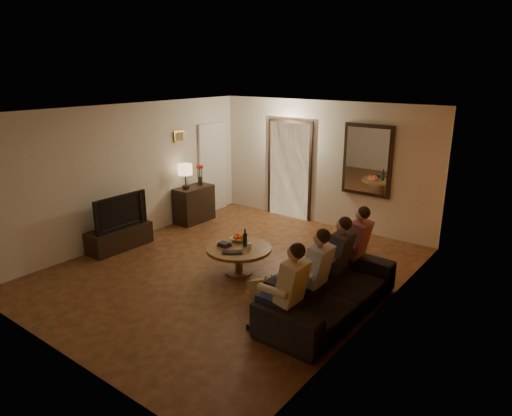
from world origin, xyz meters
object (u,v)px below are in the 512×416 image
Objects in this scene: person_c at (335,263)px; wine_bottle at (245,237)px; table_lamp at (185,176)px; person_b at (313,278)px; person_a at (288,296)px; laptop at (232,253)px; dog at (261,288)px; coffee_table at (239,260)px; tv at (117,211)px; dresser at (194,204)px; tv_stand at (120,238)px; person_d at (354,250)px; sofa at (330,289)px; bowl at (239,239)px.

person_c is 3.87× the size of wine_bottle.
wine_bottle is at bearing -24.67° from table_lamp.
person_b is 1.00× the size of person_c.
person_c is at bearing -0.97° from wine_bottle.
person_a is 2.04m from wine_bottle.
person_b reaches higher than laptop.
dog is 0.53× the size of coffee_table.
dresser is at bearing 0.00° from tv.
dresser is at bearing 90.00° from table_lamp.
wine_bottle is (2.50, 0.59, 0.40)m from tv_stand.
dog is (-0.75, -0.73, -0.32)m from person_c.
dog is (3.38, -1.91, -0.76)m from table_lamp.
laptop is (0.05, -0.38, -0.14)m from wine_bottle.
person_d reaches higher than dresser.
wine_bottle is (-1.73, 0.33, 0.26)m from sofa.
wine_bottle is (-0.88, 0.76, 0.32)m from dog.
coffee_table is (-1.78, 0.23, -0.12)m from sofa.
tv_stand is 3.70× the size of laptop.
bowl is (-1.86, 0.15, -0.12)m from person_c.
person_c is at bearing 19.66° from sofa.
person_d is at bearing -74.28° from tv.
wine_bottle reaches higher than laptop.
dog is (-0.75, -0.13, -0.32)m from person_b.
sofa is 0.41m from person_b.
dog reaches higher than laptop.
sofa is 1.96× the size of person_a.
sofa is at bearing -7.30° from coffee_table.
person_b reaches higher than sofa.
bowl is at bearing 80.74° from laptop.
person_d is (4.13, -0.80, 0.21)m from dresser.
sofa is 1.96× the size of person_d.
person_c is 1.09m from dog.
person_b is at bearing 90.00° from person_a.
person_d reaches higher than sofa.
person_d reaches higher than tv_stand.
person_b is at bearing -47.43° from laptop.
table_lamp reaches higher than dresser.
tv_stand is at bearing -90.00° from table_lamp.
tv_stand is at bearing 94.78° from sofa.
table_lamp is 3.03m from laptop.
coffee_table is 0.40m from wine_bottle.
dresser reaches higher than sofa.
person_a is 0.60m from person_b.
table_lamp reaches higher than person_b.
dresser reaches higher than tv_stand.
laptop is (0.28, -0.50, -0.02)m from bowl.
person_b and person_d have the same top height.
tv is at bearing 94.78° from sofa.
person_a is at bearing -98.76° from tv.
dog is (3.38, -2.13, -0.11)m from dresser.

